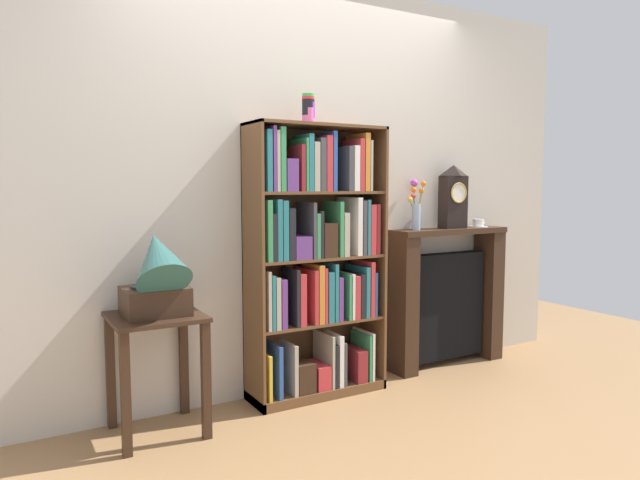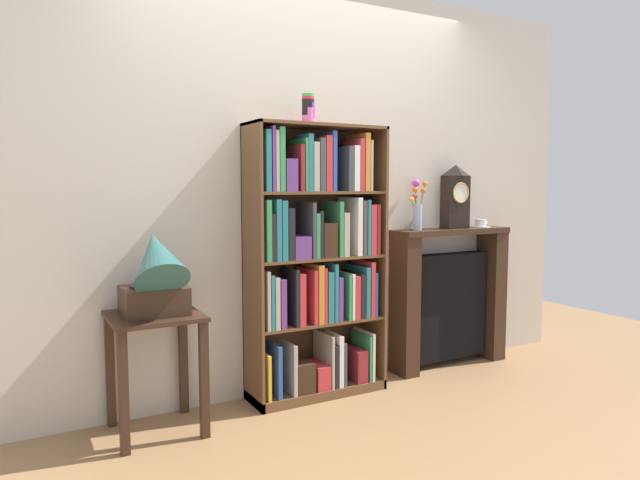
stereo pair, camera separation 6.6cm
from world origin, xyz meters
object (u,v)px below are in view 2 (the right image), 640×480
Objects in this scene: side_table_left at (155,346)px; fireplace_mantel at (448,298)px; cup_stack at (308,109)px; mantel_clock at (455,197)px; bookshelf at (316,264)px; flower_vase at (417,207)px; teacup_with_saucer at (481,224)px; gramophone at (156,274)px.

fireplace_mantel is at bearing 3.48° from side_table_left.
cup_stack reaches higher than side_table_left.
fireplace_mantel is 2.21× the size of mantel_clock.
cup_stack is at bearing -177.92° from mantel_clock.
mantel_clock is at bearing 2.92° from side_table_left.
flower_vase is at bearing 3.86° from bookshelf.
mantel_clock is (0.03, -0.02, 0.74)m from fireplace_mantel.
cup_stack is 0.51× the size of flower_vase.
flower_vase is (0.83, 0.06, 0.34)m from bookshelf.
flower_vase is 0.60m from teacup_with_saucer.
mantel_clock is at bearing 4.56° from gramophone.
bookshelf is 2.63× the size of side_table_left.
side_table_left is (-0.95, -0.07, -1.30)m from cup_stack.
gramophone is 1.47× the size of flower_vase.
bookshelf is 9.39× the size of cup_stack.
cup_stack reaches higher than bookshelf.
gramophone is 2.18m from fireplace_mantel.
teacup_with_saucer reaches higher than fireplace_mantel.
gramophone is 0.51× the size of fireplace_mantel.
bookshelf is at bearing -176.95° from fireplace_mantel.
gramophone reaches higher than side_table_left.
side_table_left is at bearing -176.01° from cup_stack.
mantel_clock is 1.29× the size of flower_vase.
teacup_with_saucer is at bearing -1.26° from flower_vase.
bookshelf is 0.94m from cup_stack.
cup_stack is at bearing -176.93° from fireplace_mantel.
side_table_left is 1.41× the size of mantel_clock.
gramophone is at bearing -175.44° from mantel_clock.
bookshelf is at bearing 3.96° from side_table_left.
gramophone is 2.44m from teacup_with_saucer.
fireplace_mantel is at bearing 0.84° from flower_vase.
mantel_clock is at bearing -34.09° from fireplace_mantel.
cup_stack reaches higher than mantel_clock.
fireplace_mantel is (1.13, 0.06, -0.34)m from bookshelf.
bookshelf reaches higher than flower_vase.
mantel_clock is (2.17, 0.11, 0.77)m from side_table_left.
bookshelf is 4.78× the size of flower_vase.
side_table_left is at bearing -177.08° from mantel_clock.
flower_vase is at bearing 3.91° from side_table_left.
gramophone is (-1.01, -0.13, 0.03)m from bookshelf.
flower_vase is at bearing 178.74° from teacup_with_saucer.
mantel_clock is (2.17, 0.17, 0.37)m from gramophone.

